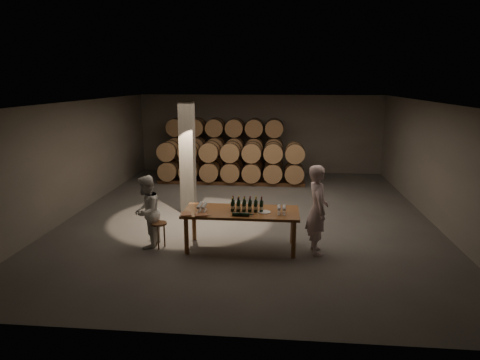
# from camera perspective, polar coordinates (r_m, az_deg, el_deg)

# --- Properties ---
(room) EXTENTS (12.00, 12.00, 12.00)m
(room) POSITION_cam_1_polar(r_m,az_deg,el_deg) (12.39, -7.01, 2.95)
(room) COLOR #4F4C4A
(room) RESTS_ON ground
(tasting_table) EXTENTS (2.60, 1.10, 0.90)m
(tasting_table) POSITION_cam_1_polar(r_m,az_deg,el_deg) (9.71, 0.16, -4.70)
(tasting_table) COLOR brown
(tasting_table) RESTS_ON ground
(barrel_stack_back) EXTENTS (4.70, 0.95, 2.31)m
(barrel_stack_back) POSITION_cam_1_polar(r_m,az_deg,el_deg) (17.24, -1.96, 4.54)
(barrel_stack_back) COLOR brown
(barrel_stack_back) RESTS_ON ground
(barrel_stack_front) EXTENTS (5.48, 0.95, 1.57)m
(barrel_stack_front) POSITION_cam_1_polar(r_m,az_deg,el_deg) (15.88, -1.20, 2.45)
(barrel_stack_front) COLOR brown
(barrel_stack_front) RESTS_ON ground
(bottle_cluster) EXTENTS (0.73, 0.23, 0.32)m
(bottle_cluster) POSITION_cam_1_polar(r_m,az_deg,el_deg) (9.65, 0.95, -3.47)
(bottle_cluster) COLOR black
(bottle_cluster) RESTS_ON tasting_table
(lying_bottles) EXTENTS (0.47, 0.08, 0.08)m
(lying_bottles) POSITION_cam_1_polar(r_m,az_deg,el_deg) (9.29, 0.18, -4.61)
(lying_bottles) COLOR black
(lying_bottles) RESTS_ON tasting_table
(glass_cluster_left) EXTENTS (0.20, 0.42, 0.18)m
(glass_cluster_left) POSITION_cam_1_polar(r_m,az_deg,el_deg) (9.65, -5.10, -3.43)
(glass_cluster_left) COLOR silver
(glass_cluster_left) RESTS_ON tasting_table
(glass_cluster_right) EXTENTS (0.19, 0.30, 0.17)m
(glass_cluster_right) POSITION_cam_1_polar(r_m,az_deg,el_deg) (9.50, 5.57, -3.74)
(glass_cluster_right) COLOR silver
(glass_cluster_right) RESTS_ON tasting_table
(plate) EXTENTS (0.28, 0.28, 0.02)m
(plate) POSITION_cam_1_polar(r_m,az_deg,el_deg) (9.58, 3.27, -4.28)
(plate) COLOR white
(plate) RESTS_ON tasting_table
(notebook_near) EXTENTS (0.30, 0.27, 0.03)m
(notebook_near) POSITION_cam_1_polar(r_m,az_deg,el_deg) (9.38, -5.21, -4.65)
(notebook_near) COLOR #985937
(notebook_near) RESTS_ON tasting_table
(notebook_corner) EXTENTS (0.29, 0.33, 0.02)m
(notebook_corner) POSITION_cam_1_polar(r_m,az_deg,el_deg) (9.48, -7.20, -4.53)
(notebook_corner) COLOR #985937
(notebook_corner) RESTS_ON tasting_table
(pen) EXTENTS (0.14, 0.01, 0.01)m
(pen) POSITION_cam_1_polar(r_m,az_deg,el_deg) (9.34, -4.30, -4.78)
(pen) COLOR black
(pen) RESTS_ON tasting_table
(stool) EXTENTS (0.36, 0.36, 0.61)m
(stool) POSITION_cam_1_polar(r_m,az_deg,el_deg) (10.01, -10.76, -6.21)
(stool) COLOR brown
(stool) RESTS_ON ground
(person_man) EXTENTS (0.57, 0.79, 2.00)m
(person_man) POSITION_cam_1_polar(r_m,az_deg,el_deg) (9.55, 10.28, -3.93)
(person_man) COLOR beige
(person_man) RESTS_ON ground
(person_woman) EXTENTS (0.66, 0.84, 1.68)m
(person_woman) POSITION_cam_1_polar(r_m,az_deg,el_deg) (10.05, -12.37, -4.14)
(person_woman) COLOR white
(person_woman) RESTS_ON ground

